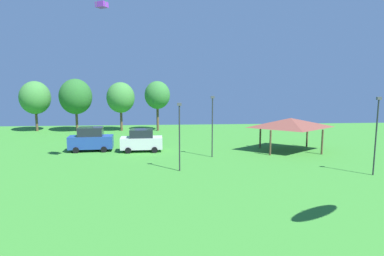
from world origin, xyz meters
TOP-DOWN VIEW (x-y plane):
  - parked_car_leftmost at (-10.66, 39.75)m, footprint 4.76×2.24m
  - parked_car_second_from_left at (-5.18, 39.19)m, footprint 4.51×2.20m
  - park_pavilion at (10.85, 38.34)m, footprint 7.07×5.02m
  - light_post_0 at (14.39, 28.70)m, footprint 0.36×0.20m
  - light_post_1 at (-1.35, 31.07)m, footprint 0.36×0.20m
  - light_post_2 at (2.07, 36.01)m, footprint 0.36×0.20m
  - treeline_tree_0 at (-21.83, 54.59)m, footprint 4.41×4.41m
  - treeline_tree_1 at (-15.82, 54.04)m, footprint 4.72×4.72m
  - treeline_tree_2 at (-9.29, 53.99)m, footprint 4.11×4.11m
  - treeline_tree_3 at (-3.86, 53.68)m, footprint 3.75×3.75m

SIDE VIEW (x-z plane):
  - parked_car_second_from_left at x=-5.18m, z-range -0.02..2.39m
  - parked_car_leftmost at x=-10.66m, z-range -0.03..2.57m
  - park_pavilion at x=10.85m, z-range 1.28..4.88m
  - light_post_1 at x=-1.35m, z-range 0.40..6.21m
  - light_post_2 at x=2.07m, z-range 0.40..6.51m
  - light_post_0 at x=14.39m, z-range 0.40..6.79m
  - treeline_tree_2 at x=-9.29m, z-range 1.34..8.57m
  - treeline_tree_0 at x=-21.83m, z-range 1.25..8.65m
  - treeline_tree_1 at x=-15.82m, z-range 1.26..8.99m
  - treeline_tree_3 at x=-3.86m, z-range 1.61..9.00m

